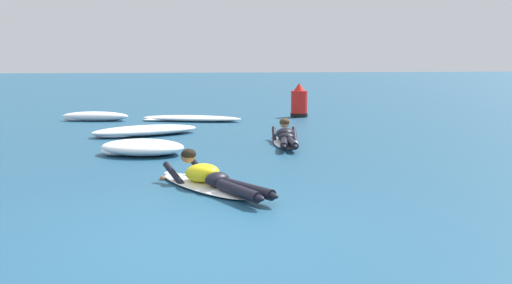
% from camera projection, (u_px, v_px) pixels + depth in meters
% --- Properties ---
extents(ground_plane, '(120.00, 120.00, 0.00)m').
position_uv_depth(ground_plane, '(178.00, 125.00, 15.60)').
color(ground_plane, navy).
extents(surfer_near, '(1.57, 2.43, 0.54)m').
position_uv_depth(surfer_near, '(208.00, 179.00, 7.95)').
color(surfer_near, white).
rests_on(surfer_near, ground).
extents(surfer_far, '(0.77, 2.45, 0.55)m').
position_uv_depth(surfer_far, '(286.00, 138.00, 12.11)').
color(surfer_far, white).
rests_on(surfer_far, ground).
extents(whitewater_front, '(2.67, 1.77, 0.22)m').
position_uv_depth(whitewater_front, '(146.00, 131.00, 13.59)').
color(whitewater_front, white).
rests_on(whitewater_front, ground).
extents(whitewater_mid_left, '(1.81, 1.49, 0.29)m').
position_uv_depth(whitewater_mid_left, '(143.00, 148.00, 10.79)').
color(whitewater_mid_left, white).
rests_on(whitewater_mid_left, ground).
extents(whitewater_mid_right, '(1.98, 0.90, 0.27)m').
position_uv_depth(whitewater_mid_right, '(95.00, 117.00, 16.69)').
color(whitewater_mid_right, white).
rests_on(whitewater_mid_right, ground).
extents(whitewater_back, '(2.94, 1.53, 0.17)m').
position_uv_depth(whitewater_back, '(192.00, 119.00, 16.61)').
color(whitewater_back, white).
rests_on(whitewater_back, ground).
extents(channel_marker_buoy, '(0.52, 0.52, 1.04)m').
position_uv_depth(channel_marker_buoy, '(299.00, 103.00, 17.80)').
color(channel_marker_buoy, red).
rests_on(channel_marker_buoy, ground).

